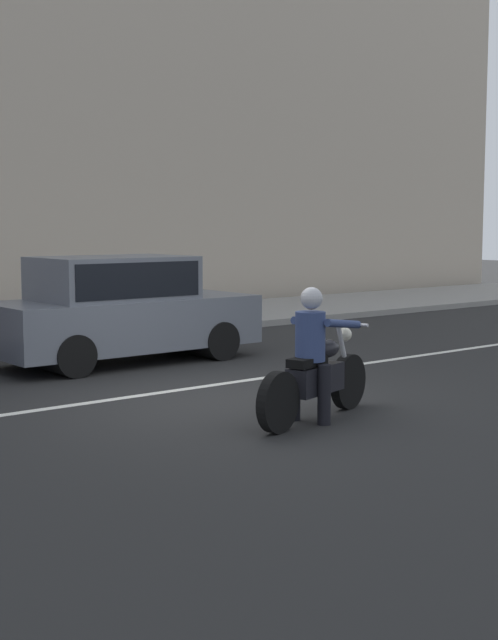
# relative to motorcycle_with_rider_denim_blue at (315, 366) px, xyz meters

# --- Properties ---
(ground_plane) EXTENTS (80.00, 80.00, 0.00)m
(ground_plane) POSITION_rel_motorcycle_with_rider_denim_blue_xyz_m (-0.15, 1.58, -0.63)
(ground_plane) COLOR #242424
(lane_marking_stripe) EXTENTS (18.00, 0.14, 0.01)m
(lane_marking_stripe) POSITION_rel_motorcycle_with_rider_denim_blue_xyz_m (-0.11, 2.48, -0.63)
(lane_marking_stripe) COLOR silver
(lane_marking_stripe) RESTS_ON ground_plane
(motorcycle_with_rider_denim_blue) EXTENTS (2.15, 0.85, 1.53)m
(motorcycle_with_rider_denim_blue) POSITION_rel_motorcycle_with_rider_denim_blue_xyz_m (0.00, 0.00, 0.00)
(motorcycle_with_rider_denim_blue) COLOR black
(motorcycle_with_rider_denim_blue) RESTS_ON ground_plane
(parked_sedan_slate_gray) EXTENTS (4.30, 1.82, 1.72)m
(parked_sedan_slate_gray) POSITION_rel_motorcycle_with_rider_denim_blue_xyz_m (0.44, 5.03, 0.25)
(parked_sedan_slate_gray) COLOR slate
(parked_sedan_slate_gray) RESTS_ON ground_plane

